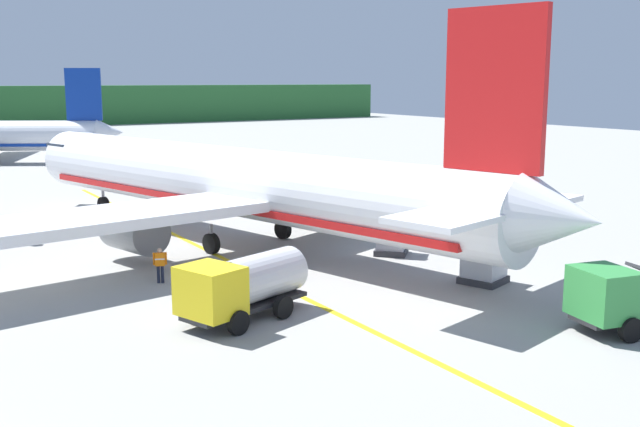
# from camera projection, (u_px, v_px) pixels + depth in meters

# --- Properties ---
(airliner_foreground) EXTENTS (34.26, 41.07, 11.90)m
(airliner_foreground) POSITION_uv_depth(u_px,v_px,m) (237.00, 184.00, 41.43)
(airliner_foreground) COLOR white
(airliner_foreground) RESTS_ON ground
(service_truck_catering) EXTENTS (5.72, 3.63, 2.40)m
(service_truck_catering) POSITION_uv_depth(u_px,v_px,m) (243.00, 284.00, 28.49)
(service_truck_catering) COLOR yellow
(service_truck_catering) RESTS_ON ground
(service_truck_pushback) EXTENTS (5.95, 3.19, 2.48)m
(service_truck_pushback) POSITION_uv_depth(u_px,v_px,m) (622.00, 299.00, 27.23)
(service_truck_pushback) COLOR #338C3F
(service_truck_pushback) RESTS_ON ground
(cargo_container_near) EXTENTS (2.31, 2.31, 2.07)m
(cargo_container_near) POSITION_uv_depth(u_px,v_px,m) (391.00, 236.00, 39.25)
(cargo_container_near) COLOR #333338
(cargo_container_near) RESTS_ON ground
(cargo_container_mid) EXTENTS (2.28, 2.28, 1.98)m
(cargo_container_mid) POSITION_uv_depth(u_px,v_px,m) (484.00, 263.00, 33.70)
(cargo_container_mid) COLOR #333338
(cargo_container_mid) RESTS_ON ground
(crew_marshaller) EXTENTS (0.58, 0.40, 1.77)m
(crew_marshaller) POSITION_uv_depth(u_px,v_px,m) (25.00, 226.00, 41.73)
(crew_marshaller) COLOR #191E33
(crew_marshaller) RESTS_ON ground
(crew_loader_left) EXTENTS (0.59, 0.38, 1.61)m
(crew_loader_left) POSITION_uv_depth(u_px,v_px,m) (160.00, 263.00, 33.72)
(crew_loader_left) COLOR #191E33
(crew_loader_left) RESTS_ON ground
(apron_guide_line) EXTENTS (0.30, 60.00, 0.01)m
(apron_guide_line) POSITION_uv_depth(u_px,v_px,m) (236.00, 265.00, 37.17)
(apron_guide_line) COLOR yellow
(apron_guide_line) RESTS_ON ground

